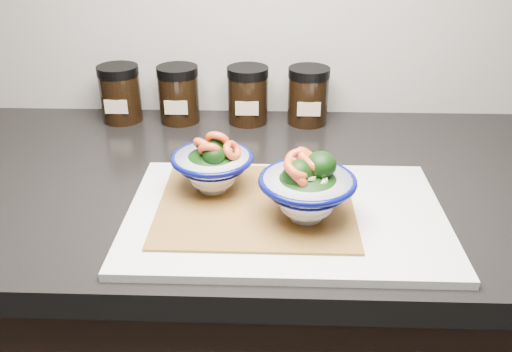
{
  "coord_description": "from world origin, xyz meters",
  "views": [
    {
      "loc": [
        0.1,
        0.66,
        1.32
      ],
      "look_at": [
        0.07,
        1.34,
        0.96
      ],
      "focal_mm": 38.0,
      "sensor_mm": 36.0,
      "label": 1
    }
  ],
  "objects_px": {
    "bowl_left": "(213,166)",
    "spice_jar_d": "(308,96)",
    "bowl_right": "(307,189)",
    "cutting_board": "(285,215)",
    "spice_jar_c": "(248,95)",
    "spice_jar_b": "(179,94)",
    "spice_jar_a": "(120,93)"
  },
  "relations": [
    {
      "from": "bowl_right",
      "to": "cutting_board",
      "type": "bearing_deg",
      "value": 145.35
    },
    {
      "from": "bowl_left",
      "to": "spice_jar_b",
      "type": "xyz_separation_m",
      "value": [
        -0.1,
        0.31,
        0.0
      ]
    },
    {
      "from": "spice_jar_b",
      "to": "spice_jar_d",
      "type": "relative_size",
      "value": 1.0
    },
    {
      "from": "bowl_right",
      "to": "spice_jar_d",
      "type": "relative_size",
      "value": 1.18
    },
    {
      "from": "spice_jar_b",
      "to": "bowl_right",
      "type": "bearing_deg",
      "value": -58.58
    },
    {
      "from": "spice_jar_b",
      "to": "spice_jar_d",
      "type": "xyz_separation_m",
      "value": [
        0.26,
        0.0,
        0.0
      ]
    },
    {
      "from": "bowl_left",
      "to": "spice_jar_a",
      "type": "distance_m",
      "value": 0.38
    },
    {
      "from": "cutting_board",
      "to": "bowl_right",
      "type": "xyz_separation_m",
      "value": [
        0.03,
        -0.02,
        0.05
      ]
    },
    {
      "from": "bowl_left",
      "to": "spice_jar_b",
      "type": "relative_size",
      "value": 1.09
    },
    {
      "from": "bowl_left",
      "to": "spice_jar_d",
      "type": "relative_size",
      "value": 1.09
    },
    {
      "from": "spice_jar_a",
      "to": "spice_jar_d",
      "type": "distance_m",
      "value": 0.38
    },
    {
      "from": "spice_jar_a",
      "to": "spice_jar_d",
      "type": "bearing_deg",
      "value": 0.0
    },
    {
      "from": "spice_jar_d",
      "to": "bowl_right",
      "type": "bearing_deg",
      "value": -93.25
    },
    {
      "from": "cutting_board",
      "to": "spice_jar_b",
      "type": "bearing_deg",
      "value": 119.62
    },
    {
      "from": "cutting_board",
      "to": "spice_jar_c",
      "type": "distance_m",
      "value": 0.38
    },
    {
      "from": "cutting_board",
      "to": "spice_jar_a",
      "type": "distance_m",
      "value": 0.5
    },
    {
      "from": "spice_jar_d",
      "to": "spice_jar_b",
      "type": "bearing_deg",
      "value": 180.0
    },
    {
      "from": "spice_jar_b",
      "to": "spice_jar_c",
      "type": "relative_size",
      "value": 1.0
    },
    {
      "from": "bowl_right",
      "to": "spice_jar_a",
      "type": "relative_size",
      "value": 1.18
    },
    {
      "from": "cutting_board",
      "to": "spice_jar_c",
      "type": "bearing_deg",
      "value": 100.92
    },
    {
      "from": "bowl_right",
      "to": "spice_jar_d",
      "type": "xyz_separation_m",
      "value": [
        0.02,
        0.39,
        -0.0
      ]
    },
    {
      "from": "spice_jar_c",
      "to": "bowl_right",
      "type": "bearing_deg",
      "value": -75.79
    },
    {
      "from": "bowl_left",
      "to": "spice_jar_c",
      "type": "distance_m",
      "value": 0.31
    },
    {
      "from": "spice_jar_b",
      "to": "spice_jar_d",
      "type": "height_order",
      "value": "same"
    },
    {
      "from": "spice_jar_b",
      "to": "spice_jar_c",
      "type": "distance_m",
      "value": 0.14
    },
    {
      "from": "cutting_board",
      "to": "spice_jar_b",
      "type": "xyz_separation_m",
      "value": [
        -0.21,
        0.37,
        0.05
      ]
    },
    {
      "from": "bowl_right",
      "to": "spice_jar_c",
      "type": "height_order",
      "value": "bowl_right"
    },
    {
      "from": "cutting_board",
      "to": "spice_jar_d",
      "type": "distance_m",
      "value": 0.37
    },
    {
      "from": "cutting_board",
      "to": "bowl_right",
      "type": "relative_size",
      "value": 3.37
    },
    {
      "from": "bowl_left",
      "to": "spice_jar_c",
      "type": "xyz_separation_m",
      "value": [
        0.04,
        0.31,
        0.0
      ]
    },
    {
      "from": "cutting_board",
      "to": "bowl_left",
      "type": "relative_size",
      "value": 3.66
    },
    {
      "from": "bowl_right",
      "to": "spice_jar_a",
      "type": "xyz_separation_m",
      "value": [
        -0.35,
        0.39,
        -0.0
      ]
    }
  ]
}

